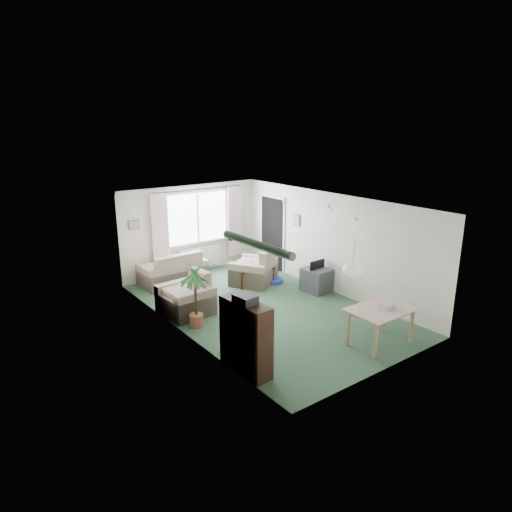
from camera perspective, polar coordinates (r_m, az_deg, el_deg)
ground at (r=10.19m, az=1.01°, el=-6.60°), size 6.50×6.50×0.00m
window at (r=12.44m, az=-7.35°, el=4.78°), size 1.80×0.03×1.30m
curtain_rod at (r=12.24m, az=-7.30°, el=8.25°), size 2.60×0.03×0.03m
curtain_left at (r=11.89m, az=-11.90°, el=2.88°), size 0.45×0.08×2.00m
curtain_right at (r=12.99m, az=-2.67°, el=4.36°), size 0.45×0.08×2.00m
radiator at (r=12.67m, az=-7.08°, el=-0.13°), size 1.20×0.10×0.55m
doorway at (r=12.69m, az=2.09°, el=2.82°), size 0.03×0.95×2.00m
pendant_lamp at (r=8.22m, az=12.01°, el=-1.68°), size 0.36×0.36×0.36m
tinsel_garland at (r=6.60m, az=0.07°, el=1.46°), size 1.60×1.60×0.12m
bauble_cluster_a at (r=11.03m, az=3.59°, el=7.20°), size 0.20×0.20×0.20m
bauble_cluster_b at (r=10.37m, az=9.17°, el=6.42°), size 0.20×0.20×0.20m
wall_picture_back at (r=11.68m, az=-15.08°, el=3.83°), size 0.28×0.03×0.22m
wall_picture_right at (r=11.82m, az=5.13°, el=4.48°), size 0.03×0.24×0.30m
sofa at (r=11.84m, az=-10.38°, el=-1.42°), size 1.68×0.94×0.82m
armchair_corner at (r=11.59m, az=-0.33°, el=-1.30°), size 1.37×1.35×0.91m
armchair_left at (r=9.91m, az=-8.81°, el=-4.66°), size 1.02×1.07×0.90m
coffee_table at (r=11.62m, az=-0.36°, el=-2.47°), size 1.06×0.70×0.44m
photo_frame at (r=11.49m, az=-0.41°, el=-1.10°), size 0.12×0.06×0.16m
bookshelf at (r=7.55m, az=-1.29°, el=-10.09°), size 0.39×1.03×1.23m
hifi_box at (r=7.22m, az=-1.35°, el=-5.41°), size 0.31×0.38×0.14m
houseplant at (r=9.16m, az=-7.58°, el=-4.72°), size 0.70×0.70×1.40m
dining_table at (r=8.82m, az=15.24°, el=-8.54°), size 1.12×0.75×0.70m
gift_box at (r=8.67m, az=16.12°, el=-6.11°), size 0.26×0.20×0.12m
tv_cube at (r=11.21m, az=7.59°, el=-2.99°), size 0.62×0.67×0.57m
pet_bed at (r=11.79m, az=2.13°, el=-3.07°), size 0.66×0.66×0.10m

